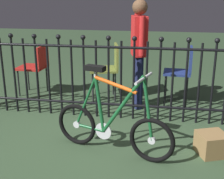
% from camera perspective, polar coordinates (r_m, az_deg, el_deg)
% --- Properties ---
extents(ground_plane, '(20.00, 20.00, 0.00)m').
position_cam_1_polar(ground_plane, '(3.40, -1.76, -9.96)').
color(ground_plane, '#32492F').
extents(iron_fence, '(4.02, 0.07, 1.11)m').
position_cam_1_polar(iron_fence, '(3.89, -0.90, 2.59)').
color(iron_fence, black).
rests_on(iron_fence, ground).
extents(bicycle, '(1.25, 0.49, 0.89)m').
position_cam_1_polar(bicycle, '(3.09, -0.00, -6.57)').
color(bicycle, black).
rests_on(bicycle, ground).
extents(chair_red, '(0.43, 0.43, 0.78)m').
position_cam_1_polar(chair_red, '(4.98, -13.86, 4.51)').
color(chair_red, black).
rests_on(chair_red, ground).
extents(chair_navy, '(0.39, 0.39, 0.85)m').
position_cam_1_polar(chair_navy, '(4.46, 12.91, 3.69)').
color(chair_navy, black).
rests_on(chair_navy, ground).
extents(chair_olive, '(0.50, 0.50, 0.83)m').
position_cam_1_polar(chair_olive, '(4.63, -0.64, 4.46)').
color(chair_olive, black).
rests_on(chair_olive, ground).
extents(person_visitor, '(0.25, 0.46, 1.48)m').
position_cam_1_polar(person_visitor, '(4.22, 5.02, 8.01)').
color(person_visitor, '#191E3F').
rests_on(person_visitor, ground).
extents(display_crate, '(0.35, 0.35, 0.22)m').
position_cam_1_polar(display_crate, '(3.30, 18.02, -9.55)').
color(display_crate, olive).
rests_on(display_crate, ground).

